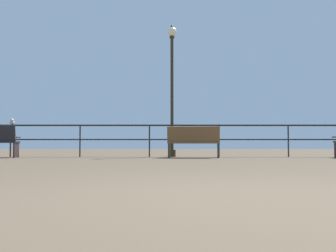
# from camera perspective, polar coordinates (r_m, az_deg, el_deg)

# --- Properties ---
(ground_plane) EXTENTS (60.00, 60.00, 0.00)m
(ground_plane) POSITION_cam_1_polar(r_m,az_deg,el_deg) (2.88, 10.25, -10.53)
(ground_plane) COLOR brown
(pier_railing) EXTENTS (19.62, 0.05, 1.01)m
(pier_railing) POSITION_cam_1_polar(r_m,az_deg,el_deg) (11.95, 2.40, -1.03)
(pier_railing) COLOR black
(pier_railing) RESTS_ON ground_plane
(bench_near_left) EXTENTS (1.55, 0.70, 0.91)m
(bench_near_left) POSITION_cam_1_polar(r_m,az_deg,el_deg) (11.18, 3.80, -2.16)
(bench_near_left) COLOR brown
(bench_near_left) RESTS_ON ground_plane
(lamppost_center) EXTENTS (0.30, 0.30, 4.27)m
(lamppost_center) POSITION_cam_1_polar(r_m,az_deg,el_deg) (12.31, 0.57, 7.16)
(lamppost_center) COLOR #302617
(lamppost_center) RESTS_ON ground_plane
(seagull_on_rail) EXTENTS (0.22, 0.38, 0.18)m
(seagull_on_rail) POSITION_cam_1_polar(r_m,az_deg,el_deg) (12.90, -22.28, 0.57)
(seagull_on_rail) COLOR silver
(seagull_on_rail) RESTS_ON pier_railing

